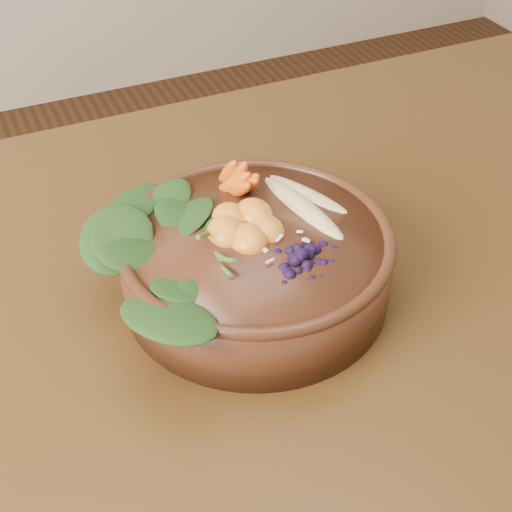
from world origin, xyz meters
TOP-DOWN VIEW (x-y plane):
  - dining_table at (0.00, 0.00)m, footprint 1.60×0.90m
  - stoneware_bowl at (0.02, 0.06)m, footprint 0.33×0.33m
  - kale_heap at (-0.04, 0.10)m, footprint 0.21×0.20m
  - carrot_cluster at (0.04, 0.14)m, footprint 0.07×0.07m
  - banana_halves at (0.09, 0.09)m, footprint 0.07×0.15m
  - mandarin_cluster at (0.02, 0.08)m, footprint 0.10×0.10m
  - blueberry_pile at (0.04, 0.02)m, footprint 0.14×0.12m
  - coconut_flakes at (0.03, 0.05)m, footprint 0.10×0.09m

SIDE VIEW (x-z plane):
  - dining_table at x=0.00m, z-range 0.28..1.03m
  - stoneware_bowl at x=0.02m, z-range 0.75..0.82m
  - coconut_flakes at x=0.03m, z-range 0.82..0.82m
  - banana_halves at x=0.09m, z-range 0.82..0.84m
  - mandarin_cluster at x=0.02m, z-range 0.82..0.84m
  - blueberry_pile at x=0.04m, z-range 0.82..0.85m
  - kale_heap at x=-0.04m, z-range 0.82..0.86m
  - carrot_cluster at x=0.04m, z-range 0.82..0.89m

